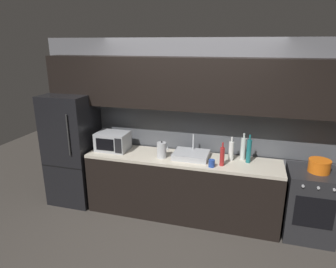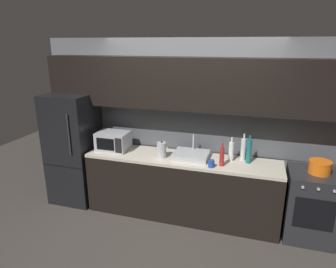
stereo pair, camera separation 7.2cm
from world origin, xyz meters
TOP-DOWN VIEW (x-y plane):
  - ground_plane at (0.00, 0.00)m, footprint 10.00×10.00m
  - back_wall at (0.00, 1.20)m, footprint 4.45×0.44m
  - counter_run at (0.00, 0.90)m, footprint 2.71×0.60m
  - refrigerator at (-1.74, 0.90)m, footprint 0.68×0.69m
  - oven_range at (1.70, 0.90)m, footprint 0.60×0.62m
  - microwave at (-1.06, 0.92)m, footprint 0.46×0.35m
  - sink_basin at (0.13, 0.93)m, footprint 0.48×0.38m
  - kettle at (-0.27, 0.82)m, footprint 0.17×0.13m
  - wine_bottle_teal at (0.89, 0.97)m, footprint 0.06×0.06m
  - wine_bottle_white at (0.66, 0.99)m, footprint 0.07×0.07m
  - wine_bottle_red at (0.57, 0.77)m, footprint 0.06×0.06m
  - wine_bottle_clear at (0.82, 1.06)m, footprint 0.07×0.07m
  - mug_blue at (0.44, 0.69)m, footprint 0.08×0.08m
  - cooking_pot at (1.74, 0.90)m, footprint 0.26×0.26m

SIDE VIEW (x-z plane):
  - ground_plane at x=0.00m, z-range 0.00..0.00m
  - counter_run at x=0.00m, z-range 0.00..0.90m
  - oven_range at x=1.70m, z-range 0.00..0.90m
  - refrigerator at x=-1.74m, z-range 0.00..1.71m
  - sink_basin at x=0.13m, z-range 0.79..1.09m
  - mug_blue at x=0.44m, z-range 0.90..1.00m
  - cooking_pot at x=1.74m, z-range 0.90..1.06m
  - kettle at x=-0.27m, z-range 0.89..1.13m
  - wine_bottle_red at x=0.57m, z-range 0.87..1.19m
  - microwave at x=-1.06m, z-range 0.90..1.17m
  - wine_bottle_white at x=0.66m, z-range 0.87..1.20m
  - wine_bottle_clear at x=0.82m, z-range 0.87..1.24m
  - wine_bottle_teal at x=0.89m, z-range 0.87..1.26m
  - back_wall at x=0.00m, z-range 0.30..2.80m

